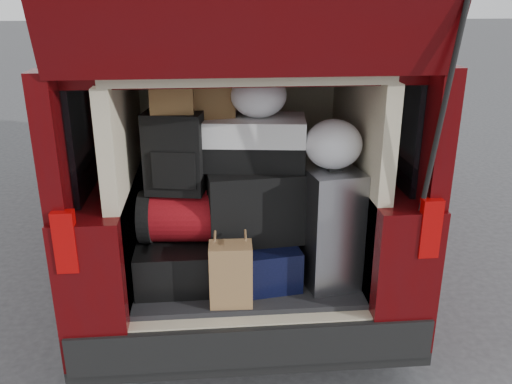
% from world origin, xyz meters
% --- Properties ---
extents(ground, '(80.00, 80.00, 0.00)m').
position_xyz_m(ground, '(0.00, 0.00, 0.00)').
color(ground, '#37373A').
rests_on(ground, ground).
extents(minivan, '(1.90, 5.35, 2.77)m').
position_xyz_m(minivan, '(0.00, 1.86, 0.91)').
color(minivan, black).
rests_on(minivan, ground).
extents(load_floor, '(1.24, 1.05, 0.55)m').
position_xyz_m(load_floor, '(0.00, 0.28, 0.28)').
color(load_floor, black).
rests_on(load_floor, ground).
extents(black_hardshell, '(0.44, 0.60, 0.24)m').
position_xyz_m(black_hardshell, '(-0.39, 0.17, 0.67)').
color(black_hardshell, black).
rests_on(black_hardshell, load_floor).
extents(navy_hardshell, '(0.51, 0.60, 0.23)m').
position_xyz_m(navy_hardshell, '(0.04, 0.13, 0.67)').
color(navy_hardshell, black).
rests_on(navy_hardshell, load_floor).
extents(silver_roller, '(0.35, 0.48, 0.66)m').
position_xyz_m(silver_roller, '(0.44, 0.08, 0.88)').
color(silver_roller, silver).
rests_on(silver_roller, load_floor).
extents(kraft_bag, '(0.23, 0.15, 0.34)m').
position_xyz_m(kraft_bag, '(-0.10, -0.16, 0.72)').
color(kraft_bag, olive).
rests_on(kraft_bag, load_floor).
extents(red_duffel, '(0.46, 0.32, 0.28)m').
position_xyz_m(red_duffel, '(-0.36, 0.14, 0.93)').
color(red_duffel, maroon).
rests_on(red_duffel, black_hardshell).
extents(black_soft_case, '(0.59, 0.39, 0.40)m').
position_xyz_m(black_soft_case, '(0.07, 0.15, 0.99)').
color(black_soft_case, black).
rests_on(black_soft_case, navy_hardshell).
extents(backpack, '(0.33, 0.24, 0.44)m').
position_xyz_m(backpack, '(-0.37, 0.14, 1.29)').
color(backpack, black).
rests_on(backpack, red_duffel).
extents(twotone_duffel, '(0.64, 0.39, 0.27)m').
position_xyz_m(twotone_duffel, '(0.03, 0.22, 1.32)').
color(twotone_duffel, white).
rests_on(twotone_duffel, black_soft_case).
extents(grocery_sack_lower, '(0.22, 0.18, 0.20)m').
position_xyz_m(grocery_sack_lower, '(-0.37, 0.15, 1.61)').
color(grocery_sack_lower, brown).
rests_on(grocery_sack_lower, backpack).
extents(grocery_sack_upper, '(0.26, 0.23, 0.23)m').
position_xyz_m(grocery_sack_upper, '(-0.18, 0.27, 1.57)').
color(grocery_sack_upper, brown).
rests_on(grocery_sack_upper, twotone_duffel).
extents(plastic_bag_center, '(0.33, 0.31, 0.24)m').
position_xyz_m(plastic_bag_center, '(0.08, 0.21, 1.58)').
color(plastic_bag_center, white).
rests_on(plastic_bag_center, twotone_duffel).
extents(plastic_bag_right, '(0.31, 0.29, 0.26)m').
position_xyz_m(plastic_bag_right, '(0.46, 0.05, 1.35)').
color(plastic_bag_right, white).
rests_on(plastic_bag_right, silver_roller).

